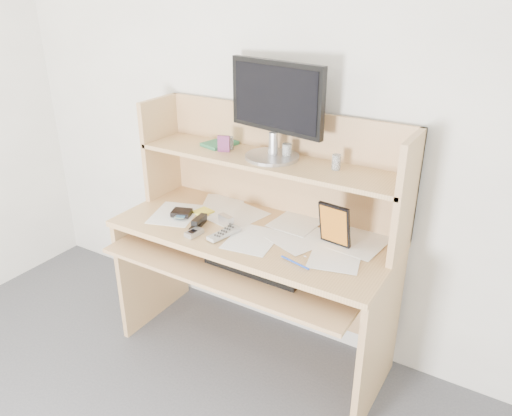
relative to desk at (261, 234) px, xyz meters
The scene contains 19 objects.
back_wall 0.60m from the desk, 90.00° to the left, with size 3.60×0.04×2.50m, color white.
desk is the anchor object (origin of this frame).
paper_clutter 0.10m from the desk, 90.00° to the right, with size 1.32×0.54×0.01m, color white.
keyboard 0.26m from the desk, 63.33° to the right, with size 0.48×0.18×0.03m.
tv_remote 0.23m from the desk, 112.71° to the right, with size 0.05×0.18×0.02m, color #A0A19B.
flip_phone 0.35m from the desk, 128.51° to the right, with size 0.05×0.09×0.02m, color #A4A4A6.
stapler 0.33m from the desk, 143.79° to the right, with size 0.04×0.14×0.04m, color black.
wallet 0.43m from the desk, 162.27° to the right, with size 0.10×0.08×0.02m, color black.
sticky_note_pad 0.34m from the desk, behind, with size 0.09×0.09×0.01m, color gold.
digital_camera 0.20m from the desk, 142.08° to the right, with size 0.08×0.03×0.05m, color #B7B7B9.
game_case 0.44m from the desk, ahead, with size 0.15×0.02×0.21m, color black.
blue_pen 0.42m from the desk, 38.49° to the right, with size 0.01×0.01×0.16m, color #163AAB.
card_box 0.49m from the desk, behind, with size 0.06×0.02×0.08m, color maroon.
shelf_book 0.53m from the desk, 159.58° to the left, with size 0.12×0.17×0.02m, color #34835A.
chip_stack_a 0.49m from the desk, 158.94° to the left, with size 0.05×0.05×0.06m, color black.
chip_stack_b 0.45m from the desk, 54.59° to the left, with size 0.05×0.05×0.07m, color white.
chip_stack_c 0.42m from the desk, 84.29° to the left, with size 0.04×0.04×0.05m, color black.
chip_stack_d 0.55m from the desk, 15.35° to the left, with size 0.04×0.04×0.07m, color white.
monitor 0.64m from the desk, 81.93° to the left, with size 0.53×0.27×0.46m.
Camera 1 is at (1.15, -0.38, 1.88)m, focal length 35.00 mm.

